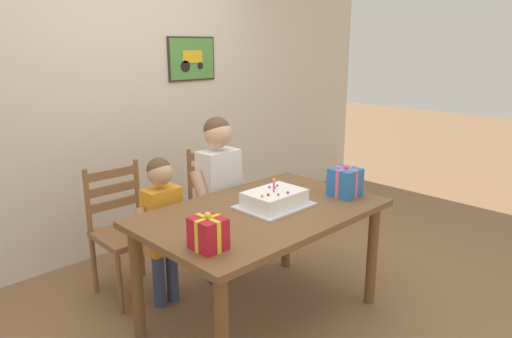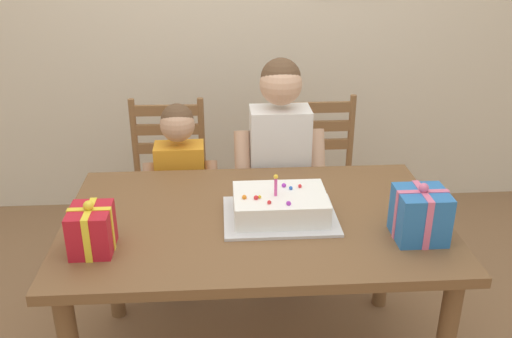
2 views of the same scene
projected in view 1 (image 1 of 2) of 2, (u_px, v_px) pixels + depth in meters
The scene contains 10 objects.
ground_plane at pixel (262, 318), 3.05m from camera, with size 20.00×20.00×0.00m, color #846042.
back_wall at pixel (120, 97), 3.85m from camera, with size 6.40×0.11×2.60m.
dining_table at pixel (262, 224), 2.88m from camera, with size 1.49×0.94×0.75m.
birthday_cake at pixel (274, 199), 2.90m from camera, with size 0.44×0.34×0.19m.
gift_box_red_large at pixel (345, 182), 3.10m from camera, with size 0.19×0.18×0.22m.
gift_box_beside_cake at pixel (208, 233), 2.30m from camera, with size 0.15×0.17×0.20m.
chair_left at pixel (126, 230), 3.27m from camera, with size 0.43×0.43×0.92m.
chair_right at pixel (220, 202), 3.85m from camera, with size 0.42×0.42×0.92m.
child_older at pixel (219, 184), 3.37m from camera, with size 0.45×0.25×1.24m.
child_younger at pixel (162, 218), 3.07m from camera, with size 0.37×0.21×1.03m.
Camera 1 is at (-1.92, -1.89, 1.74)m, focal length 32.76 mm.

